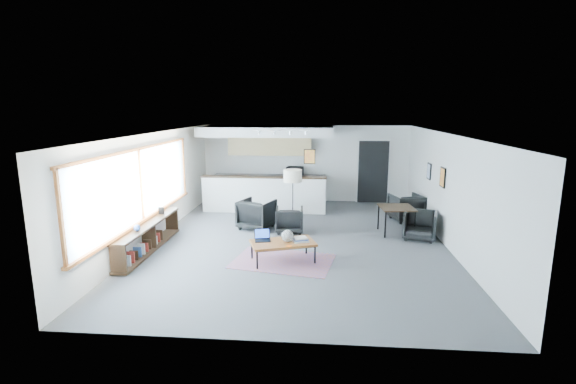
# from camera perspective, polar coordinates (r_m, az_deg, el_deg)

# --- Properties ---
(room) EXTENTS (7.02, 9.02, 2.62)m
(room) POSITION_cam_1_polar(r_m,az_deg,el_deg) (9.93, 1.29, 0.49)
(room) COLOR #464649
(room) RESTS_ON ground
(window) EXTENTS (0.10, 5.95, 1.66)m
(window) POSITION_cam_1_polar(r_m,az_deg,el_deg) (9.87, -19.54, 0.66)
(window) COLOR #8CBFFF
(window) RESTS_ON room
(console) EXTENTS (0.35, 3.00, 0.80)m
(console) POSITION_cam_1_polar(r_m,az_deg,el_deg) (9.94, -18.59, -5.92)
(console) COLOR black
(console) RESTS_ON floor
(kitchenette) EXTENTS (4.20, 1.96, 2.60)m
(kitchenette) POSITION_cam_1_polar(r_m,az_deg,el_deg) (13.68, -2.79, 3.86)
(kitchenette) COLOR white
(kitchenette) RESTS_ON floor
(doorway) EXTENTS (1.10, 0.12, 2.15)m
(doorway) POSITION_cam_1_polar(r_m,az_deg,el_deg) (14.42, 11.55, 2.82)
(doorway) COLOR black
(doorway) RESTS_ON room
(track_light) EXTENTS (1.60, 0.07, 0.15)m
(track_light) POSITION_cam_1_polar(r_m,az_deg,el_deg) (12.01, -0.88, 8.31)
(track_light) COLOR silver
(track_light) RESTS_ON room
(wall_art_lower) EXTENTS (0.03, 0.38, 0.48)m
(wall_art_lower) POSITION_cam_1_polar(r_m,az_deg,el_deg) (10.67, 20.39, 1.89)
(wall_art_lower) COLOR black
(wall_art_lower) RESTS_ON room
(wall_art_upper) EXTENTS (0.03, 0.34, 0.44)m
(wall_art_upper) POSITION_cam_1_polar(r_m,az_deg,el_deg) (11.91, 18.73, 2.70)
(wall_art_upper) COLOR black
(wall_art_upper) RESTS_ON room
(kilim_rug) EXTENTS (2.28, 1.76, 0.01)m
(kilim_rug) POSITION_cam_1_polar(r_m,az_deg,el_deg) (8.95, -0.70, -9.41)
(kilim_rug) COLOR #6D4253
(kilim_rug) RESTS_ON floor
(coffee_table) EXTENTS (1.48, 1.11, 0.43)m
(coffee_table) POSITION_cam_1_polar(r_m,az_deg,el_deg) (8.81, -0.71, -7.03)
(coffee_table) COLOR brown
(coffee_table) RESTS_ON floor
(laptop) EXTENTS (0.37, 0.33, 0.23)m
(laptop) POSITION_cam_1_polar(r_m,az_deg,el_deg) (8.92, -3.52, -6.14)
(laptop) COLOR black
(laptop) RESTS_ON coffee_table
(ceramic_pot) EXTENTS (0.26, 0.26, 0.26)m
(ceramic_pot) POSITION_cam_1_polar(r_m,az_deg,el_deg) (8.76, -0.06, -6.03)
(ceramic_pot) COLOR gray
(ceramic_pot) RESTS_ON coffee_table
(book_stack) EXTENTS (0.38, 0.34, 0.10)m
(book_stack) POSITION_cam_1_polar(r_m,az_deg,el_deg) (8.81, 1.71, -6.49)
(book_stack) COLOR silver
(book_stack) RESTS_ON coffee_table
(coaster) EXTENTS (0.14, 0.14, 0.01)m
(coaster) POSITION_cam_1_polar(r_m,az_deg,el_deg) (8.53, 0.11, -7.41)
(coaster) COLOR #E5590C
(coaster) RESTS_ON coffee_table
(armchair_left) EXTENTS (1.05, 1.02, 0.86)m
(armchair_left) POSITION_cam_1_polar(r_m,az_deg,el_deg) (11.20, -4.31, -2.82)
(armchair_left) COLOR black
(armchair_left) RESTS_ON floor
(armchair_right) EXTENTS (0.74, 0.69, 0.72)m
(armchair_right) POSITION_cam_1_polar(r_m,az_deg,el_deg) (10.85, 0.19, -3.66)
(armchair_right) COLOR black
(armchair_right) RESTS_ON floor
(floor_lamp) EXTENTS (0.51, 0.51, 1.65)m
(floor_lamp) POSITION_cam_1_polar(r_m,az_deg,el_deg) (10.59, 0.66, 1.91)
(floor_lamp) COLOR black
(floor_lamp) RESTS_ON floor
(dining_table) EXTENTS (0.91, 0.91, 0.70)m
(dining_table) POSITION_cam_1_polar(r_m,az_deg,el_deg) (11.03, 14.64, -2.30)
(dining_table) COLOR black
(dining_table) RESTS_ON floor
(dining_chair_near) EXTENTS (0.78, 0.75, 0.66)m
(dining_chair_near) POSITION_cam_1_polar(r_m,az_deg,el_deg) (10.79, 17.56, -4.46)
(dining_chair_near) COLOR black
(dining_chair_near) RESTS_ON floor
(dining_chair_far) EXTENTS (0.85, 0.82, 0.72)m
(dining_chair_far) POSITION_cam_1_polar(r_m,az_deg,el_deg) (12.41, 15.85, -2.15)
(dining_chair_far) COLOR black
(dining_chair_far) RESTS_ON floor
(microwave) EXTENTS (0.58, 0.37, 0.37)m
(microwave) POSITION_cam_1_polar(r_m,az_deg,el_deg) (14.07, 0.93, 2.99)
(microwave) COLOR black
(microwave) RESTS_ON kitchenette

